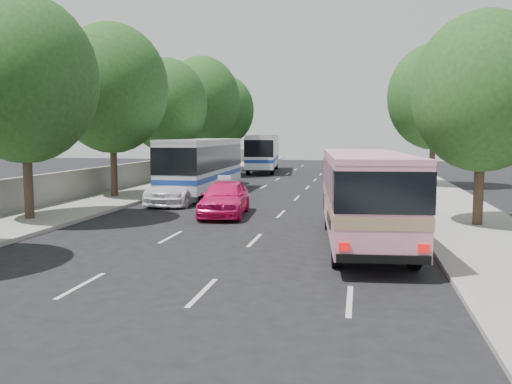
% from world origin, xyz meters
% --- Properties ---
extents(ground, '(120.00, 120.00, 0.00)m').
position_xyz_m(ground, '(0.00, 0.00, 0.00)').
color(ground, black).
rests_on(ground, ground).
extents(sidewalk_left, '(4.00, 90.00, 0.15)m').
position_xyz_m(sidewalk_left, '(-8.50, 20.00, 0.07)').
color(sidewalk_left, '#9E998E').
rests_on(sidewalk_left, ground).
extents(sidewalk_right, '(4.00, 90.00, 0.12)m').
position_xyz_m(sidewalk_right, '(8.50, 20.00, 0.06)').
color(sidewalk_right, '#9E998E').
rests_on(sidewalk_right, ground).
extents(low_wall, '(0.30, 90.00, 1.50)m').
position_xyz_m(low_wall, '(-10.30, 20.00, 0.90)').
color(low_wall, '#9E998E').
rests_on(low_wall, sidewalk_left).
extents(tree_left_b, '(5.70, 5.70, 8.88)m').
position_xyz_m(tree_left_b, '(-8.42, 5.94, 5.82)').
color(tree_left_b, '#38281E').
rests_on(tree_left_b, ground).
extents(tree_left_c, '(6.00, 6.00, 9.35)m').
position_xyz_m(tree_left_c, '(-8.62, 13.94, 6.12)').
color(tree_left_c, '#38281E').
rests_on(tree_left_c, ground).
extents(tree_left_d, '(5.52, 5.52, 8.60)m').
position_xyz_m(tree_left_d, '(-8.52, 21.94, 5.63)').
color(tree_left_d, '#38281E').
rests_on(tree_left_d, ground).
extents(tree_left_e, '(6.30, 6.30, 9.82)m').
position_xyz_m(tree_left_e, '(-8.42, 29.94, 6.43)').
color(tree_left_e, '#38281E').
rests_on(tree_left_e, ground).
extents(tree_left_f, '(5.88, 5.88, 9.16)m').
position_xyz_m(tree_left_f, '(-8.62, 37.94, 6.00)').
color(tree_left_f, '#38281E').
rests_on(tree_left_f, ground).
extents(tree_right_near, '(5.10, 5.10, 7.95)m').
position_xyz_m(tree_right_near, '(8.78, 7.94, 5.20)').
color(tree_right_near, '#38281E').
rests_on(tree_right_near, ground).
extents(tree_right_far, '(6.00, 6.00, 9.35)m').
position_xyz_m(tree_right_far, '(9.08, 23.94, 6.12)').
color(tree_right_far, '#38281E').
rests_on(tree_right_far, ground).
extents(pink_bus, '(3.16, 9.25, 2.89)m').
position_xyz_m(pink_bus, '(4.50, 4.00, 1.80)').
color(pink_bus, pink).
rests_on(pink_bus, ground).
extents(pink_taxi, '(2.23, 4.69, 1.55)m').
position_xyz_m(pink_taxi, '(-1.29, 9.05, 0.77)').
color(pink_taxi, '#EE1469').
rests_on(pink_taxi, ground).
extents(white_pickup, '(2.59, 5.49, 1.55)m').
position_xyz_m(white_pickup, '(-4.50, 12.77, 0.77)').
color(white_pickup, white).
rests_on(white_pickup, ground).
extents(tour_coach_front, '(2.55, 10.72, 3.19)m').
position_xyz_m(tour_coach_front, '(-4.50, 16.68, 1.92)').
color(tour_coach_front, silver).
rests_on(tour_coach_front, ground).
extents(tour_coach_rear, '(3.68, 11.50, 3.38)m').
position_xyz_m(tour_coach_rear, '(-4.50, 36.28, 2.03)').
color(tour_coach_rear, white).
rests_on(tour_coach_rear, ground).
extents(taxi_roof_sign, '(0.56, 0.23, 0.18)m').
position_xyz_m(taxi_roof_sign, '(-1.29, 9.05, 1.64)').
color(taxi_roof_sign, silver).
rests_on(taxi_roof_sign, pink_taxi).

